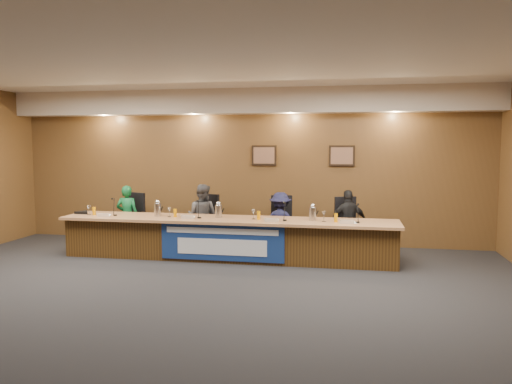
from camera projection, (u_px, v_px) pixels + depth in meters
floor at (185, 298)px, 6.77m from camera, size 10.00×10.00×0.00m
ceiling at (181, 58)px, 6.46m from camera, size 10.00×8.00×0.04m
wall_back at (246, 167)px, 10.53m from camera, size 10.00×0.04×3.20m
soffit at (243, 102)px, 10.15m from camera, size 10.00×0.50×0.50m
dais_body at (228, 240)px, 9.08m from camera, size 6.00×0.80×0.70m
dais_top at (227, 220)px, 9.00m from camera, size 6.10×0.95×0.05m
banner at (222, 242)px, 8.67m from camera, size 2.20×0.02×0.65m
banner_text_upper at (221, 231)px, 8.64m from camera, size 2.00×0.01×0.10m
banner_text_lower at (222, 247)px, 8.67m from camera, size 1.60×0.01×0.28m
wall_photo_left at (264, 155)px, 10.40m from camera, size 0.52×0.04×0.42m
wall_photo_right at (342, 156)px, 10.10m from camera, size 0.52×0.04×0.42m
panelist_a at (127, 216)px, 10.18m from camera, size 0.48×0.33×1.25m
panelist_b at (202, 217)px, 9.88m from camera, size 0.70×0.58×1.30m
panelist_c at (280, 222)px, 9.59m from camera, size 0.77×0.47×1.17m
panelist_d at (348, 223)px, 9.35m from camera, size 0.78×0.49×1.23m
office_chair_a at (130, 222)px, 10.29m from camera, size 0.61×0.61×0.08m
office_chair_b at (204, 224)px, 9.99m from camera, size 0.62×0.62×0.08m
office_chair_c at (281, 227)px, 9.70m from camera, size 0.53×0.53×0.08m
office_chair_d at (348, 229)px, 9.46m from camera, size 0.60×0.60×0.08m
nameplate_a at (103, 215)px, 9.14m from camera, size 0.24×0.08×0.10m
microphone_a at (115, 215)px, 9.33m from camera, size 0.07×0.07×0.02m
juice_glass_a at (94, 211)px, 9.41m from camera, size 0.06×0.06×0.15m
water_glass_a at (89, 210)px, 9.43m from camera, size 0.08×0.08×0.18m
nameplate_b at (187, 216)px, 8.91m from camera, size 0.24×0.08×0.10m
microphone_b at (199, 218)px, 9.01m from camera, size 0.07×0.07×0.02m
juice_glass_b at (175, 213)px, 9.15m from camera, size 0.06×0.06×0.15m
water_glass_b at (169, 212)px, 9.16m from camera, size 0.08×0.08×0.18m
nameplate_c at (271, 220)px, 8.55m from camera, size 0.24×0.08×0.10m
microphone_c at (285, 220)px, 8.71m from camera, size 0.07×0.07×0.02m
juice_glass_c at (259, 215)px, 8.83m from camera, size 0.06×0.06×0.15m
water_glass_c at (254, 214)px, 8.87m from camera, size 0.08×0.08×0.18m
nameplate_d at (347, 221)px, 8.34m from camera, size 0.24×0.08×0.10m
microphone_d at (358, 222)px, 8.47m from camera, size 0.07×0.07×0.02m
juice_glass_d at (336, 218)px, 8.55m from camera, size 0.06×0.06×0.15m
water_glass_d at (324, 217)px, 8.58m from camera, size 0.08×0.08×0.18m
carafe_left at (158, 210)px, 9.26m from camera, size 0.13×0.13×0.24m
carafe_mid at (219, 211)px, 9.09m from camera, size 0.13×0.13×0.23m
carafe_right at (313, 214)px, 8.72m from camera, size 0.13×0.13×0.23m
speakerphone at (83, 212)px, 9.59m from camera, size 0.32×0.32×0.05m
paper_stack at (349, 222)px, 8.53m from camera, size 0.26×0.33×0.01m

